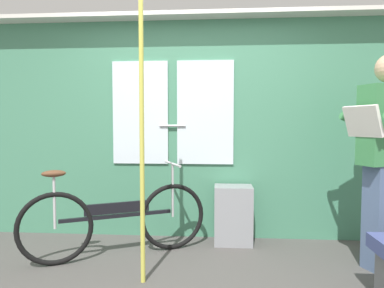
% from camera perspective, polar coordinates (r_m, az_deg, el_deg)
% --- Properties ---
extents(train_door_wall, '(5.15, 0.28, 2.37)m').
position_cam_1_polar(train_door_wall, '(3.73, -0.18, 3.41)').
color(train_door_wall, '#427F60').
rests_on(train_door_wall, ground_plane).
extents(bicycle_near_door, '(1.57, 0.82, 0.86)m').
position_cam_1_polar(bicycle_near_door, '(3.32, -12.41, -12.12)').
color(bicycle_near_door, black).
rests_on(bicycle_near_door, ground_plane).
extents(trash_bin_by_wall, '(0.38, 0.28, 0.60)m').
position_cam_1_polar(trash_bin_by_wall, '(3.63, 6.84, -11.53)').
color(trash_bin_by_wall, gray).
rests_on(trash_bin_by_wall, ground_plane).
extents(handrail_pole, '(0.04, 0.04, 2.33)m').
position_cam_1_polar(handrail_pole, '(2.64, -8.29, 1.88)').
color(handrail_pole, '#C6C14C').
rests_on(handrail_pole, ground_plane).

